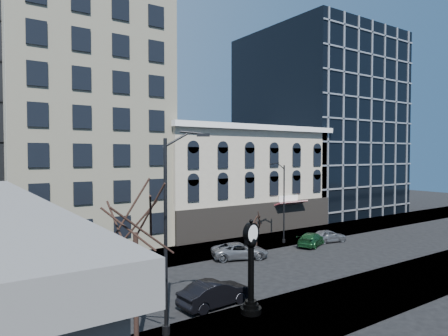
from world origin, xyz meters
TOP-DOWN VIEW (x-y plane):
  - ground at (0.00, 0.00)m, footprint 160.00×160.00m
  - sidewalk_far at (0.00, 8.00)m, footprint 160.00×6.00m
  - sidewalk_near at (0.00, -8.00)m, footprint 160.00×6.00m
  - cream_tower at (-6.11, 18.88)m, footprint 15.90×15.40m
  - victorian_row at (12.00, 15.89)m, footprint 22.60×11.19m
  - glass_office at (32.00, 20.91)m, footprint 20.00×20.15m
  - street_clock at (-3.20, -6.30)m, footprint 1.22×1.22m
  - street_lamp_near at (-7.67, -6.30)m, footprint 2.55×1.29m
  - street_lamp_far at (10.17, 5.92)m, footprint 2.17×0.53m
  - bare_tree_near at (-10.19, -6.61)m, footprint 5.12×5.12m
  - bare_tree_far at (7.63, 6.59)m, footprint 2.21×2.21m
  - car_near_b at (-4.10, -3.97)m, footprint 4.79×1.98m
  - car_far_a at (3.65, 3.93)m, footprint 5.51×3.98m
  - car_far_b at (12.57, 3.83)m, footprint 4.88×3.51m
  - car_far_c at (15.11, 3.98)m, footprint 4.14×2.29m

SIDE VIEW (x-z plane):
  - ground at x=0.00m, z-range 0.00..0.00m
  - sidewalk_far at x=0.00m, z-range 0.00..0.12m
  - sidewalk_near at x=0.00m, z-range 0.00..0.12m
  - car_far_b at x=12.57m, z-range 0.00..1.31m
  - car_far_c at x=15.11m, z-range 0.00..1.33m
  - car_far_a at x=3.65m, z-range 0.00..1.39m
  - car_near_b at x=-4.10m, z-range 0.00..1.54m
  - street_clock at x=-3.20m, z-range -0.14..5.24m
  - bare_tree_far at x=7.63m, z-range 1.08..4.87m
  - victorian_row at x=12.00m, z-range -0.25..12.25m
  - street_lamp_far at x=10.17m, z-range 2.26..10.65m
  - bare_tree_near at x=-10.19m, z-range 2.37..11.15m
  - street_lamp_near at x=-7.67m, z-range 2.78..13.20m
  - glass_office at x=32.00m, z-range 0.00..28.00m
  - cream_tower at x=-6.11m, z-range -1.93..40.57m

